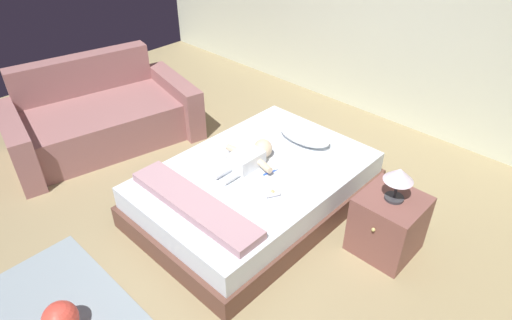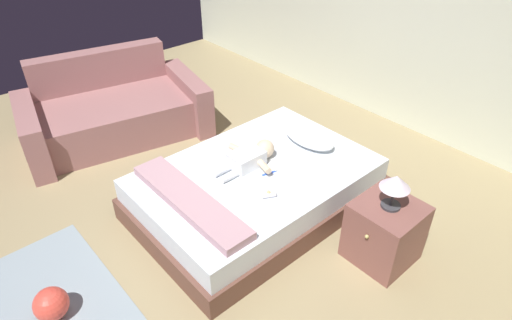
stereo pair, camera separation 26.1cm
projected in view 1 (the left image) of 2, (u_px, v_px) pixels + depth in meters
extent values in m
plane|color=#9A8960|center=(202.00, 245.00, 3.59)|extent=(8.00, 8.00, 0.00)
cube|color=brown|center=(256.00, 197.00, 3.94)|extent=(1.40, 2.07, 0.21)
cube|color=silver|center=(256.00, 179.00, 3.82)|extent=(1.35, 1.99, 0.20)
ellipsoid|color=white|center=(304.00, 134.00, 4.11)|extent=(0.55, 0.30, 0.13)
cube|color=white|center=(246.00, 160.00, 3.77)|extent=(0.21, 0.29, 0.14)
sphere|color=beige|center=(263.00, 148.00, 3.88)|extent=(0.17, 0.17, 0.17)
cylinder|color=beige|center=(235.00, 150.00, 3.89)|extent=(0.17, 0.08, 0.06)
cylinder|color=beige|center=(265.00, 166.00, 3.69)|extent=(0.17, 0.09, 0.06)
cylinder|color=white|center=(223.00, 172.00, 3.68)|extent=(0.06, 0.18, 0.06)
cylinder|color=white|center=(231.00, 177.00, 3.62)|extent=(0.06, 0.18, 0.06)
cube|color=blue|center=(270.00, 172.00, 3.72)|extent=(0.04, 0.13, 0.01)
cube|color=white|center=(276.00, 169.00, 3.74)|extent=(0.02, 0.03, 0.01)
cube|color=#986564|center=(105.00, 127.00, 4.75)|extent=(1.16, 1.66, 0.43)
cube|color=#986564|center=(86.00, 92.00, 4.99)|extent=(0.51, 1.53, 0.85)
cube|color=#986564|center=(18.00, 145.00, 4.31)|extent=(1.08, 0.42, 0.58)
cube|color=#986564|center=(176.00, 101.00, 5.10)|extent=(1.08, 0.42, 0.58)
cube|color=brown|center=(388.00, 224.00, 3.42)|extent=(0.47, 0.47, 0.52)
sphere|color=tan|center=(373.00, 230.00, 3.21)|extent=(0.03, 0.03, 0.03)
cylinder|color=#333338|center=(394.00, 198.00, 3.27)|extent=(0.14, 0.14, 0.02)
cylinder|color=#333338|center=(396.00, 189.00, 3.22)|extent=(0.02, 0.02, 0.16)
cone|color=silver|center=(399.00, 175.00, 3.15)|extent=(0.22, 0.22, 0.10)
sphere|color=#E3483A|center=(60.00, 319.00, 2.87)|extent=(0.24, 0.24, 0.24)
cube|color=#B48A94|center=(194.00, 204.00, 3.34)|extent=(1.26, 0.27, 0.07)
cylinder|color=white|center=(273.00, 194.00, 3.45)|extent=(0.10, 0.12, 0.05)
cone|color=#EDB775|center=(273.00, 190.00, 3.43)|extent=(0.03, 0.03, 0.02)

